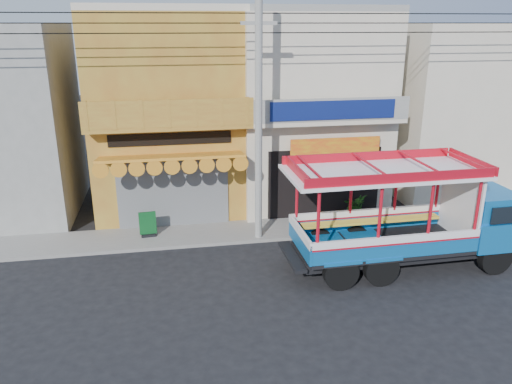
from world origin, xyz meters
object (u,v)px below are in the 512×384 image
utility_pole (263,103)px  potted_plant_c (358,208)px  songthaew_truck (423,216)px  green_sign (148,226)px  potted_plant_a (354,206)px

utility_pole → potted_plant_c: 6.10m
songthaew_truck → potted_plant_c: size_ratio=7.88×
utility_pole → songthaew_truck: 6.44m
green_sign → potted_plant_a: bearing=3.1°
utility_pole → potted_plant_c: size_ratio=28.37×
green_sign → potted_plant_c: potted_plant_c is taller
potted_plant_a → utility_pole: bearing=166.8°
utility_pole → potted_plant_a: (4.02, 1.20, -4.43)m
potted_plant_c → potted_plant_a: bearing=-159.9°
utility_pole → songthaew_truck: (4.71, -2.91, -3.29)m
songthaew_truck → green_sign: 9.67m
green_sign → potted_plant_c: (8.24, 0.20, 0.10)m
utility_pole → potted_plant_a: size_ratio=28.86×
songthaew_truck → potted_plant_c: (-0.62, 3.88, -1.13)m
songthaew_truck → potted_plant_a: (-0.69, 4.12, -1.14)m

